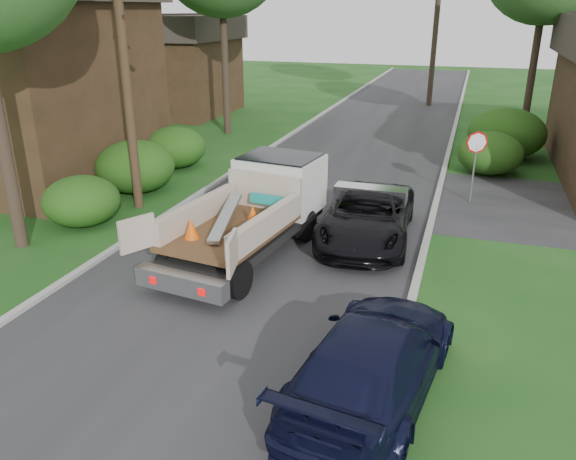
% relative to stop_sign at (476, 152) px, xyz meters
% --- Properties ---
extents(ground, '(120.00, 120.00, 0.00)m').
position_rel_stop_sign_xyz_m(ground, '(-5.20, -9.00, -1.78)').
color(ground, '#164614').
rests_on(ground, ground).
extents(road, '(8.00, 90.00, 0.02)m').
position_rel_stop_sign_xyz_m(road, '(-5.20, 1.00, -1.77)').
color(road, '#28282B').
rests_on(road, ground).
extents(curb_left, '(0.20, 90.00, 0.12)m').
position_rel_stop_sign_xyz_m(curb_left, '(-9.30, 1.00, -1.72)').
color(curb_left, '#9E9E99').
rests_on(curb_left, ground).
extents(curb_right, '(0.20, 90.00, 0.12)m').
position_rel_stop_sign_xyz_m(curb_right, '(-1.10, 1.00, -1.72)').
color(curb_right, '#9E9E99').
rests_on(curb_right, ground).
extents(stop_sign, '(0.71, 0.32, 2.48)m').
position_rel_stop_sign_xyz_m(stop_sign, '(0.00, 0.00, 0.00)').
color(stop_sign, slate).
rests_on(stop_sign, ground).
extents(utility_pole, '(2.42, 1.25, 10.00)m').
position_rel_stop_sign_xyz_m(utility_pole, '(-10.68, -4.02, 3.40)').
color(utility_pole, '#382619').
rests_on(utility_pole, ground).
extents(house_left_near, '(9.72, 8.64, 8.40)m').
position_rel_stop_sign_xyz_m(house_left_near, '(-17.20, -2.00, 2.50)').
color(house_left_near, '#342415').
rests_on(house_left_near, ground).
extents(house_left_far, '(7.56, 7.56, 6.00)m').
position_rel_stop_sign_xyz_m(house_left_far, '(-18.70, 13.00, 1.27)').
color(house_left_far, '#342415').
rests_on(house_left_far, ground).
extents(hedge_left_a, '(2.34, 2.34, 1.53)m').
position_rel_stop_sign_xyz_m(hedge_left_a, '(-11.40, -6.00, -1.01)').
color(hedge_left_a, '#124510').
rests_on(hedge_left_a, ground).
extents(hedge_left_b, '(2.86, 2.86, 1.87)m').
position_rel_stop_sign_xyz_m(hedge_left_b, '(-11.70, -2.50, -0.84)').
color(hedge_left_b, '#124510').
rests_on(hedge_left_b, ground).
extents(hedge_left_c, '(2.60, 2.60, 1.70)m').
position_rel_stop_sign_xyz_m(hedge_left_c, '(-12.00, 1.00, -0.93)').
color(hedge_left_c, '#124510').
rests_on(hedge_left_c, ground).
extents(hedge_right_a, '(2.60, 2.60, 1.70)m').
position_rel_stop_sign_xyz_m(hedge_right_a, '(0.60, 4.00, -0.93)').
color(hedge_right_a, '#124510').
rests_on(hedge_right_a, ground).
extents(hedge_right_b, '(3.38, 3.38, 2.21)m').
position_rel_stop_sign_xyz_m(hedge_right_b, '(1.30, 7.00, -0.67)').
color(hedge_right_b, '#124510').
rests_on(hedge_right_b, ground).
extents(flatbed_truck, '(3.36, 6.48, 2.35)m').
position_rel_stop_sign_xyz_m(flatbed_truck, '(-5.52, -5.83, -0.50)').
color(flatbed_truck, black).
rests_on(flatbed_truck, ground).
extents(black_pickup, '(2.71, 5.39, 1.46)m').
position_rel_stop_sign_xyz_m(black_pickup, '(-2.80, -4.50, -1.05)').
color(black_pickup, black).
rests_on(black_pickup, ground).
extents(navy_suv, '(2.73, 5.28, 1.46)m').
position_rel_stop_sign_xyz_m(navy_suv, '(-1.40, -11.50, -1.05)').
color(navy_suv, black).
rests_on(navy_suv, ground).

